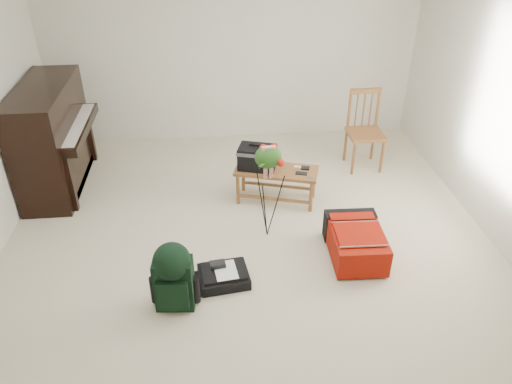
{
  "coord_description": "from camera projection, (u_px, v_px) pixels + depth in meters",
  "views": [
    {
      "loc": [
        -0.33,
        -3.88,
        3.2
      ],
      "look_at": [
        0.08,
        0.35,
        0.52
      ],
      "focal_mm": 35.0,
      "sensor_mm": 36.0,
      "label": 1
    }
  ],
  "objects": [
    {
      "name": "floor",
      "position": [
        251.0,
        255.0,
        5.0
      ],
      "size": [
        5.0,
        5.5,
        0.01
      ],
      "primitive_type": "cube",
      "color": "beige",
      "rests_on": "ground"
    },
    {
      "name": "wall_back",
      "position": [
        232.0,
        50.0,
        6.65
      ],
      "size": [
        5.0,
        0.04,
        2.5
      ],
      "primitive_type": "cube",
      "color": "silver",
      "rests_on": "floor"
    },
    {
      "name": "piano",
      "position": [
        53.0,
        140.0,
        5.85
      ],
      "size": [
        0.71,
        1.5,
        1.25
      ],
      "color": "black",
      "rests_on": "floor"
    },
    {
      "name": "bench",
      "position": [
        263.0,
        163.0,
        5.56
      ],
      "size": [
        1.0,
        0.62,
        0.71
      ],
      "rotation": [
        0.0,
        0.0,
        -0.29
      ],
      "color": "#966131",
      "rests_on": "floor"
    },
    {
      "name": "dining_chair",
      "position": [
        365.0,
        131.0,
        6.31
      ],
      "size": [
        0.44,
        0.44,
        1.0
      ],
      "rotation": [
        0.0,
        0.0,
        0.02
      ],
      "color": "#966131",
      "rests_on": "floor"
    },
    {
      "name": "red_suitcase",
      "position": [
        354.0,
        239.0,
        4.95
      ],
      "size": [
        0.52,
        0.76,
        0.32
      ],
      "rotation": [
        0.0,
        0.0,
        -0.03
      ],
      "color": "#9E1306",
      "rests_on": "floor"
    },
    {
      "name": "black_duffel",
      "position": [
        224.0,
        275.0,
        4.64
      ],
      "size": [
        0.49,
        0.42,
        0.19
      ],
      "rotation": [
        0.0,
        0.0,
        0.13
      ],
      "color": "black",
      "rests_on": "floor"
    },
    {
      "name": "green_backpack",
      "position": [
        173.0,
        274.0,
        4.22
      ],
      "size": [
        0.35,
        0.32,
        0.66
      ],
      "rotation": [
        0.0,
        0.0,
        -0.1
      ],
      "color": "black",
      "rests_on": "floor"
    },
    {
      "name": "flower_stand",
      "position": [
        268.0,
        193.0,
        5.0
      ],
      "size": [
        0.37,
        0.37,
        1.08
      ],
      "rotation": [
        0.0,
        0.0,
        0.09
      ],
      "color": "black",
      "rests_on": "floor"
    }
  ]
}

